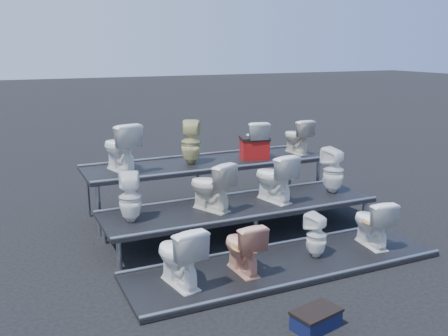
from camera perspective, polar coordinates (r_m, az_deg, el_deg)
name	(u,v)px	position (r m, az deg, el deg)	size (l,w,h in m)	color
ground	(240,234)	(7.74, 1.90, -7.52)	(80.00, 80.00, 0.00)	black
tier_front	(285,265)	(6.68, 6.94, -10.92)	(4.20, 1.20, 0.06)	black
tier_mid	(241,220)	(7.66, 1.91, -5.92)	(4.20, 1.20, 0.46)	black
tier_back	(208,186)	(8.73, -1.88, -2.06)	(4.20, 1.20, 0.86)	black
toilet_0	(179,255)	(5.95, -5.17, -9.86)	(0.42, 0.73, 0.75)	white
toilet_1	(243,246)	(6.26, 2.16, -8.95)	(0.37, 0.65, 0.67)	#DE9A7E
toilet_2	(317,235)	(6.81, 10.54, -7.59)	(0.27, 0.28, 0.60)	white
toilet_3	(372,222)	(7.34, 16.57, -5.96)	(0.39, 0.68, 0.69)	white
toilet_4	(130,197)	(6.93, -10.68, -3.32)	(0.31, 0.31, 0.68)	white
toilet_5	(211,186)	(7.28, -1.54, -2.06)	(0.41, 0.71, 0.73)	silver
toilet_6	(274,177)	(7.74, 5.74, -1.06)	(0.42, 0.74, 0.76)	white
toilet_7	(333,170)	(8.35, 12.40, -0.26)	(0.34, 0.34, 0.75)	white
toilet_8	(120,147)	(8.09, -11.77, 2.38)	(0.44, 0.77, 0.78)	white
toilet_9	(191,142)	(8.44, -3.80, 2.94)	(0.33, 0.34, 0.74)	#CDC683
toilet_10	(255,139)	(8.94, 3.61, 3.32)	(0.37, 0.65, 0.66)	white
toilet_11	(297,136)	(9.38, 8.33, 3.62)	(0.36, 0.63, 0.64)	silver
red_crate	(254,149)	(8.87, 3.49, 2.17)	(0.47, 0.38, 0.34)	maroon
step_stool	(316,320)	(5.40, 10.47, -16.76)	(0.48, 0.29, 0.17)	#0E1434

